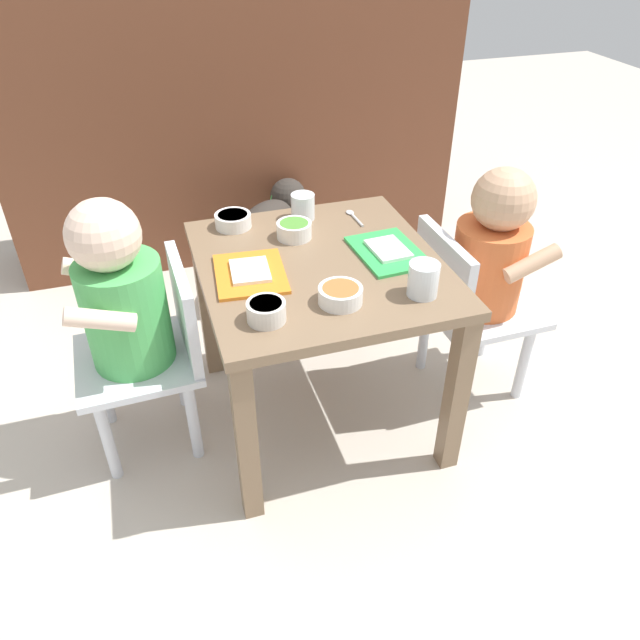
{
  "coord_description": "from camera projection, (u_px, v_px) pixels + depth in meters",
  "views": [
    {
      "loc": [
        -0.36,
        -1.17,
        1.18
      ],
      "look_at": [
        0.0,
        0.0,
        0.31
      ],
      "focal_mm": 34.34,
      "sensor_mm": 36.0,
      "label": 1
    }
  ],
  "objects": [
    {
      "name": "kitchen_cabinet_back",
      "position": [
        233.0,
        114.0,
        2.2
      ],
      "size": [
        1.61,
        0.34,
        1.01
      ],
      "primitive_type": "cube",
      "color": "brown",
      "rests_on": "ground"
    },
    {
      "name": "veggie_bowl_far",
      "position": [
        233.0,
        220.0,
        1.54
      ],
      "size": [
        0.09,
        0.09,
        0.03
      ],
      "color": "white",
      "rests_on": "dining_table"
    },
    {
      "name": "water_cup_left",
      "position": [
        423.0,
        281.0,
        1.28
      ],
      "size": [
        0.07,
        0.07,
        0.07
      ],
      "color": "white",
      "rests_on": "dining_table"
    },
    {
      "name": "veggie_bowl_near",
      "position": [
        340.0,
        295.0,
        1.26
      ],
      "size": [
        0.09,
        0.09,
        0.04
      ],
      "color": "white",
      "rests_on": "dining_table"
    },
    {
      "name": "ground_plane",
      "position": [
        320.0,
        410.0,
        1.68
      ],
      "size": [
        7.0,
        7.0,
        0.0
      ],
      "primitive_type": "plane",
      "color": "beige"
    },
    {
      "name": "spoon_by_left_tray",
      "position": [
        354.0,
        216.0,
        1.6
      ],
      "size": [
        0.02,
        0.1,
        0.01
      ],
      "color": "silver",
      "rests_on": "dining_table"
    },
    {
      "name": "water_cup_right",
      "position": [
        303.0,
        208.0,
        1.58
      ],
      "size": [
        0.06,
        0.06,
        0.07
      ],
      "color": "white",
      "rests_on": "dining_table"
    },
    {
      "name": "seated_child_left",
      "position": [
        128.0,
        305.0,
        1.36
      ],
      "size": [
        0.29,
        0.29,
        0.67
      ],
      "color": "silver",
      "rests_on": "ground"
    },
    {
      "name": "food_tray_right",
      "position": [
        388.0,
        251.0,
        1.44
      ],
      "size": [
        0.16,
        0.21,
        0.02
      ],
      "color": "green",
      "rests_on": "dining_table"
    },
    {
      "name": "dog",
      "position": [
        268.0,
        229.0,
        2.1
      ],
      "size": [
        0.37,
        0.42,
        0.33
      ],
      "color": "#332D28",
      "rests_on": "ground"
    },
    {
      "name": "cereal_bowl_right_side",
      "position": [
        266.0,
        311.0,
        1.21
      ],
      "size": [
        0.08,
        0.08,
        0.04
      ],
      "color": "silver",
      "rests_on": "dining_table"
    },
    {
      "name": "dining_table",
      "position": [
        320.0,
        292.0,
        1.46
      ],
      "size": [
        0.55,
        0.59,
        0.47
      ],
      "color": "#7A6047",
      "rests_on": "ground"
    },
    {
      "name": "seated_child_right",
      "position": [
        486.0,
        261.0,
        1.55
      ],
      "size": [
        0.28,
        0.28,
        0.65
      ],
      "color": "silver",
      "rests_on": "ground"
    },
    {
      "name": "cereal_bowl_left_side",
      "position": [
        294.0,
        230.0,
        1.49
      ],
      "size": [
        0.09,
        0.09,
        0.04
      ],
      "color": "white",
      "rests_on": "dining_table"
    },
    {
      "name": "food_tray_left",
      "position": [
        250.0,
        273.0,
        1.36
      ],
      "size": [
        0.17,
        0.2,
        0.02
      ],
      "color": "orange",
      "rests_on": "dining_table"
    }
  ]
}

